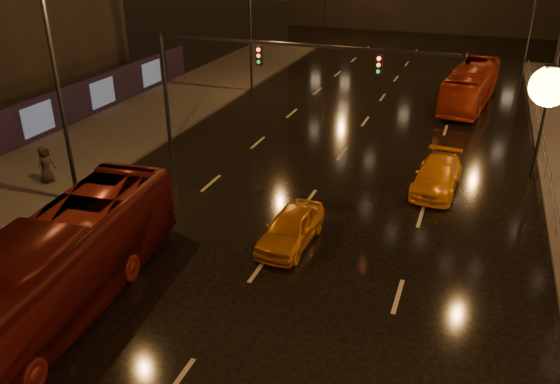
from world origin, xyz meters
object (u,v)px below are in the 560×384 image
at_px(bus_curb, 471,86).
at_px(pedestrian_c, 45,164).
at_px(bus_red, 55,271).
at_px(taxi_near, 291,228).
at_px(taxi_far, 437,176).

distance_m(bus_curb, pedestrian_c, 27.75).
bearing_deg(bus_red, taxi_near, 44.94).
xyz_separation_m(bus_red, taxi_far, (10.20, 13.68, -0.92)).
distance_m(bus_red, bus_curb, 30.66).
height_order(bus_curb, taxi_far, bus_curb).
height_order(taxi_near, pedestrian_c, pedestrian_c).
height_order(bus_red, taxi_far, bus_red).
xyz_separation_m(taxi_near, pedestrian_c, (-12.76, 1.18, 0.36)).
bearing_deg(taxi_far, pedestrian_c, -157.94).
relative_size(taxi_near, taxi_far, 0.87).
bearing_deg(taxi_near, bus_curb, 78.83).
relative_size(bus_curb, pedestrian_c, 5.54).
distance_m(taxi_near, pedestrian_c, 12.82).
relative_size(bus_red, bus_curb, 1.15).
relative_size(bus_red, taxi_near, 2.80).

